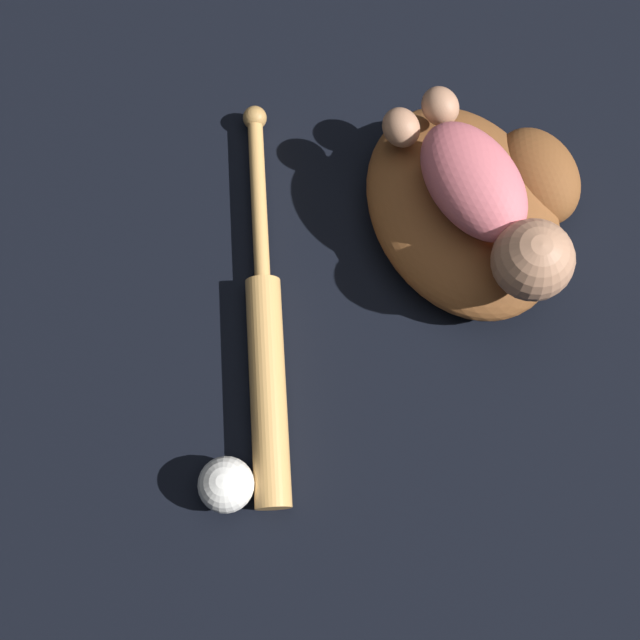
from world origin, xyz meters
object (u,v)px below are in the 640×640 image
Objects in this scene: baseball_bat at (266,349)px; baseball at (226,485)px; baby_figure at (489,203)px; baseball_glove at (475,205)px.

baseball reaches higher than baseball_bat.
baby_figure reaches higher than baseball.
baseball_glove is 0.10m from baby_figure.
baseball_glove is at bearing 90.25° from baseball_bat.
baseball_glove reaches higher than baseball_bat.
baseball_glove is 5.10× the size of baseball.
baseball_glove is 0.36m from baseball_bat.
baseball_glove is 1.11× the size of baby_figure.
baseball is at bearing -75.66° from baseball_glove.
baseball_bat is at bearing 131.21° from baseball.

